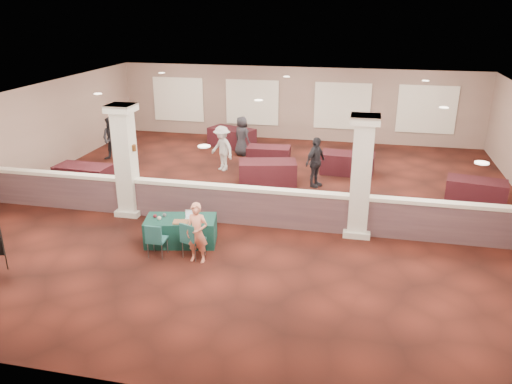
% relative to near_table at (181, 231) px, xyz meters
% --- Properties ---
extents(ground, '(16.00, 16.00, 0.00)m').
position_rel_near_table_xyz_m(ground, '(1.37, 3.00, -0.34)').
color(ground, '#471911').
rests_on(ground, ground).
extents(wall_back, '(16.00, 0.04, 3.20)m').
position_rel_near_table_xyz_m(wall_back, '(1.37, 11.00, 1.26)').
color(wall_back, '#86695C').
rests_on(wall_back, ground).
extents(wall_front, '(16.00, 0.04, 3.20)m').
position_rel_near_table_xyz_m(wall_front, '(1.37, -5.00, 1.26)').
color(wall_front, '#86695C').
rests_on(wall_front, ground).
extents(wall_left, '(0.04, 16.00, 3.20)m').
position_rel_near_table_xyz_m(wall_left, '(-6.63, 3.00, 1.26)').
color(wall_left, '#86695C').
rests_on(wall_left, ground).
extents(ceiling, '(16.00, 16.00, 0.02)m').
position_rel_near_table_xyz_m(ceiling, '(1.37, 3.00, 2.86)').
color(ceiling, silver).
rests_on(ceiling, wall_back).
extents(partition_wall, '(15.60, 0.28, 1.10)m').
position_rel_near_table_xyz_m(partition_wall, '(1.37, 1.50, 0.23)').
color(partition_wall, '#4D343D').
rests_on(partition_wall, ground).
extents(column_left, '(0.72, 0.72, 3.20)m').
position_rel_near_table_xyz_m(column_left, '(-2.13, 1.50, 1.30)').
color(column_left, silver).
rests_on(column_left, ground).
extents(column_right, '(0.72, 0.72, 3.20)m').
position_rel_near_table_xyz_m(column_right, '(4.37, 1.50, 1.30)').
color(column_right, silver).
rests_on(column_right, ground).
extents(sconce_left, '(0.12, 0.12, 0.18)m').
position_rel_near_table_xyz_m(sconce_left, '(-2.41, 1.50, 1.66)').
color(sconce_left, brown).
rests_on(sconce_left, column_left).
extents(sconce_right, '(0.12, 0.12, 0.18)m').
position_rel_near_table_xyz_m(sconce_right, '(-1.85, 1.50, 1.66)').
color(sconce_right, brown).
rests_on(sconce_right, column_left).
extents(near_table, '(1.90, 1.22, 0.68)m').
position_rel_near_table_xyz_m(near_table, '(0.00, 0.00, 0.00)').
color(near_table, '#0D3227').
rests_on(near_table, ground).
extents(conf_chair_main, '(0.58, 0.59, 0.92)m').
position_rel_near_table_xyz_m(conf_chair_main, '(0.53, -0.71, 0.20)').
color(conf_chair_main, '#1E5852').
rests_on(conf_chair_main, ground).
extents(conf_chair_side, '(0.44, 0.44, 0.86)m').
position_rel_near_table_xyz_m(conf_chair_side, '(-0.32, -0.85, 0.17)').
color(conf_chair_side, '#1E5852').
rests_on(conf_chair_side, ground).
extents(woman, '(0.55, 0.38, 1.47)m').
position_rel_near_table_xyz_m(woman, '(0.72, -0.82, 0.40)').
color(woman, '#E27B62').
rests_on(woman, ground).
extents(far_table_front_left, '(1.86, 1.00, 0.73)m').
position_rel_near_table_xyz_m(far_table_front_left, '(-4.65, 3.30, 0.03)').
color(far_table_front_left, black).
rests_on(far_table_front_left, ground).
extents(far_table_front_center, '(2.09, 1.37, 0.78)m').
position_rel_near_table_xyz_m(far_table_front_center, '(1.28, 4.92, 0.05)').
color(far_table_front_center, black).
rests_on(far_table_front_center, ground).
extents(far_table_front_right, '(1.88, 1.18, 0.71)m').
position_rel_near_table_xyz_m(far_table_front_right, '(7.87, 4.64, 0.02)').
color(far_table_front_right, black).
rests_on(far_table_front_right, ground).
extents(far_table_back_left, '(2.14, 1.57, 0.78)m').
position_rel_near_table_xyz_m(far_table_back_left, '(-1.13, 9.22, 0.05)').
color(far_table_back_left, black).
rests_on(far_table_back_left, ground).
extents(far_table_back_center, '(1.67, 0.90, 0.66)m').
position_rel_near_table_xyz_m(far_table_back_center, '(0.88, 7.16, -0.01)').
color(far_table_back_center, black).
rests_on(far_table_back_center, ground).
extents(far_table_back_right, '(1.90, 1.04, 0.75)m').
position_rel_near_table_xyz_m(far_table_back_right, '(3.87, 6.58, 0.04)').
color(far_table_back_right, black).
rests_on(far_table_back_right, ground).
extents(attendee_a, '(0.82, 0.46, 1.69)m').
position_rel_near_table_xyz_m(attendee_a, '(-5.13, 6.30, 0.51)').
color(attendee_a, black).
rests_on(attendee_a, ground).
extents(attendee_b, '(1.14, 0.99, 1.65)m').
position_rel_near_table_xyz_m(attendee_b, '(-0.63, 6.00, 0.49)').
color(attendee_b, '#BABBB6').
rests_on(attendee_b, ground).
extents(attendee_c, '(0.90, 1.09, 1.69)m').
position_rel_near_table_xyz_m(attendee_c, '(2.87, 4.97, 0.51)').
color(attendee_c, black).
rests_on(attendee_c, ground).
extents(attendee_d, '(0.88, 0.78, 1.58)m').
position_rel_near_table_xyz_m(attendee_d, '(-0.39, 8.03, 0.45)').
color(attendee_d, black).
rests_on(attendee_d, ground).
extents(laptop_base, '(0.34, 0.27, 0.02)m').
position_rel_near_table_xyz_m(laptop_base, '(0.28, 0.01, 0.35)').
color(laptop_base, silver).
rests_on(laptop_base, near_table).
extents(laptop_screen, '(0.30, 0.07, 0.20)m').
position_rel_near_table_xyz_m(laptop_screen, '(0.26, 0.12, 0.46)').
color(laptop_screen, silver).
rests_on(laptop_screen, near_table).
extents(screen_glow, '(0.27, 0.06, 0.18)m').
position_rel_near_table_xyz_m(screen_glow, '(0.26, 0.11, 0.44)').
color(screen_glow, '#AFBCD2').
rests_on(screen_glow, near_table).
extents(knitting, '(0.42, 0.35, 0.03)m').
position_rel_near_table_xyz_m(knitting, '(0.09, -0.22, 0.35)').
color(knitting, '#C3621F').
rests_on(knitting, near_table).
extents(yarn_cream, '(0.10, 0.10, 0.10)m').
position_rel_near_table_xyz_m(yarn_cream, '(-0.48, -0.19, 0.39)').
color(yarn_cream, beige).
rests_on(yarn_cream, near_table).
extents(yarn_red, '(0.09, 0.09, 0.09)m').
position_rel_near_table_xyz_m(yarn_red, '(-0.64, -0.09, 0.38)').
color(yarn_red, maroon).
rests_on(yarn_red, near_table).
extents(yarn_grey, '(0.10, 0.10, 0.10)m').
position_rel_near_table_xyz_m(yarn_grey, '(-0.43, 0.02, 0.39)').
color(yarn_grey, '#545459').
rests_on(yarn_grey, near_table).
extents(scissors, '(0.11, 0.05, 0.01)m').
position_rel_near_table_xyz_m(scissors, '(0.64, -0.13, 0.34)').
color(scissors, red).
rests_on(scissors, near_table).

